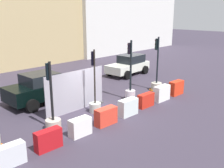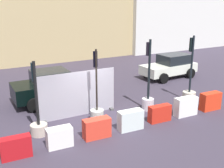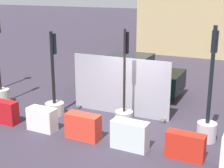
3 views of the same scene
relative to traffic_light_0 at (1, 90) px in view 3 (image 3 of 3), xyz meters
name	(u,v)px [view 3 (image 3 of 3)]	position (x,y,z in m)	size (l,w,h in m)	color
ground_plane	(121,130)	(5.49, -0.45, -0.56)	(120.00, 120.00, 0.00)	#38313F
traffic_light_0	(1,90)	(0.00, 0.00, 0.00)	(0.88, 0.88, 3.72)	beige
traffic_light_1	(54,99)	(2.69, -0.16, 0.04)	(0.70, 0.70, 3.10)	#BBAC9E
traffic_light_2	(124,109)	(5.42, 0.01, 0.03)	(0.62, 0.62, 3.31)	#AEB2A9
traffic_light_3	(208,117)	(8.22, -0.07, 0.21)	(0.60, 0.60, 3.56)	silver
construction_barrier_1	(4,112)	(1.53, -1.56, -0.16)	(1.07, 0.42, 0.80)	red
construction_barrier_2	(42,119)	(3.12, -1.53, -0.17)	(0.99, 0.49, 0.77)	white
construction_barrier_3	(83,127)	(4.67, -1.54, -0.15)	(1.12, 0.49, 0.82)	red
construction_barrier_4	(130,135)	(6.25, -1.56, -0.13)	(1.10, 0.48, 0.86)	silver
construction_barrier_5	(185,146)	(7.87, -1.49, -0.18)	(1.08, 0.41, 0.76)	red
car_black_sedan	(132,75)	(4.41, 3.34, 0.31)	(4.29, 2.27, 1.75)	black
site_fence_panel	(120,88)	(4.89, 0.89, 0.48)	(3.79, 0.50, 2.16)	#9C99A6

